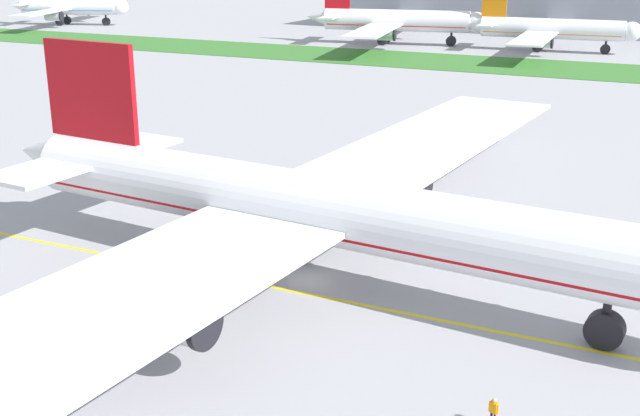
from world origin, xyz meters
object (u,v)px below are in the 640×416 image
ground_crew_wingwalker_port (494,409)px  parked_airliner_far_left (68,7)px  ground_crew_marshaller_front (40,344)px  parked_airliner_far_centre (394,21)px  parked_airliner_far_right (549,29)px  airliner_foreground (310,209)px

ground_crew_wingwalker_port → parked_airliner_far_left: size_ratio=0.03×
ground_crew_marshaller_front → parked_airliner_far_left: 211.21m
ground_crew_marshaller_front → parked_airliner_far_centre: 157.84m
parked_airliner_far_left → parked_airliner_far_centre: (104.74, -4.64, 0.21)m
parked_airliner_far_centre → parked_airliner_far_right: (36.11, 2.03, -0.60)m
airliner_foreground → ground_crew_wingwalker_port: size_ratio=60.28×
parked_airliner_far_centre → airliner_foreground: bearing=-72.2°
airliner_foreground → parked_airliner_far_left: bearing=136.4°
ground_crew_marshaller_front → parked_airliner_far_centre: bearing=102.7°
airliner_foreground → parked_airliner_far_centre: (-43.86, 136.76, 0.16)m
parked_airliner_far_centre → parked_airliner_far_left: bearing=177.5°
parked_airliner_far_left → parked_airliner_far_right: size_ratio=0.93×
ground_crew_marshaller_front → parked_airliner_far_right: (1.36, 155.93, 3.94)m
ground_crew_wingwalker_port → parked_airliner_far_left: bearing=136.9°
parked_airliner_far_centre → parked_airliner_far_right: size_ratio=1.12×
ground_crew_wingwalker_port → ground_crew_marshaller_front: 25.76m
airliner_foreground → parked_airliner_far_centre: size_ratio=1.42×
airliner_foreground → parked_airliner_far_left: 205.12m
airliner_foreground → ground_crew_marshaller_front: airliner_foreground is taller
parked_airliner_far_right → parked_airliner_far_left: bearing=178.9°
ground_crew_wingwalker_port → parked_airliner_far_right: size_ratio=0.03×
parked_airliner_far_left → parked_airliner_far_right: bearing=-1.1°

